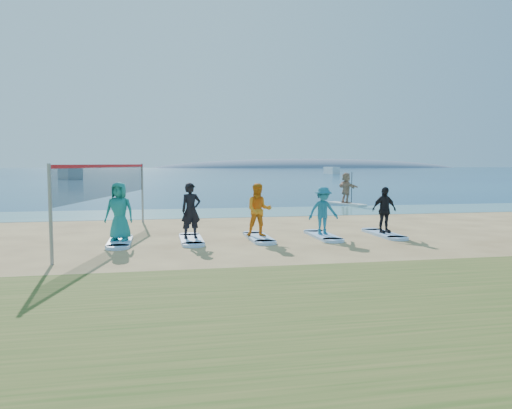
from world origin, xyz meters
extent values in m
plane|color=tan|center=(0.00, 0.00, 0.00)|extent=(600.00, 600.00, 0.00)
plane|color=teal|center=(0.00, 10.50, 0.01)|extent=(600.00, 600.00, 0.00)
plane|color=navy|center=(0.00, 160.00, 0.01)|extent=(600.00, 600.00, 0.00)
ellipsoid|color=slate|center=(95.00, 300.00, 0.00)|extent=(220.00, 56.00, 18.00)
cylinder|color=gray|center=(-7.31, -1.76, 1.25)|extent=(0.09, 0.09, 2.50)
cylinder|color=gray|center=(-5.33, 7.02, 1.25)|extent=(0.09, 0.09, 2.50)
cube|color=black|center=(-6.32, 2.63, 1.90)|extent=(2.00, 8.79, 1.00)
cube|color=red|center=(-6.32, 2.63, 2.42)|extent=(2.03, 8.79, 0.10)
cube|color=silver|center=(6.53, 13.81, 0.06)|extent=(1.61, 3.07, 0.12)
imported|color=tan|center=(6.53, 13.81, 1.04)|extent=(0.99, 1.79, 1.84)
cube|color=silver|center=(-18.73, 72.04, 0.00)|extent=(5.22, 9.21, 2.30)
cube|color=silver|center=(37.37, 101.62, 0.00)|extent=(1.83, 6.62, 1.74)
cube|color=#A3CAFD|center=(-5.90, 1.38, 0.04)|extent=(0.70, 2.20, 0.09)
imported|color=#1A7E7D|center=(-5.90, 1.38, 1.01)|extent=(1.02, 0.80, 1.84)
cube|color=#A3CAFD|center=(-3.67, 1.38, 0.04)|extent=(0.70, 2.20, 0.09)
imported|color=black|center=(-3.67, 1.38, 0.99)|extent=(0.75, 0.59, 1.79)
cube|color=#A3CAFD|center=(-1.43, 1.38, 0.04)|extent=(0.70, 2.20, 0.09)
imported|color=orange|center=(-1.43, 1.38, 0.97)|extent=(0.94, 0.78, 1.76)
cube|color=#A3CAFD|center=(0.80, 1.38, 0.04)|extent=(0.70, 2.20, 0.09)
imported|color=#1C6C8B|center=(0.80, 1.38, 0.90)|extent=(1.09, 0.67, 1.63)
cube|color=#A3CAFD|center=(3.03, 1.38, 0.04)|extent=(0.70, 2.20, 0.09)
imported|color=black|center=(3.03, 1.38, 0.89)|extent=(0.99, 0.53, 1.60)
camera|label=1|loc=(-4.74, -14.68, 2.49)|focal=35.00mm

